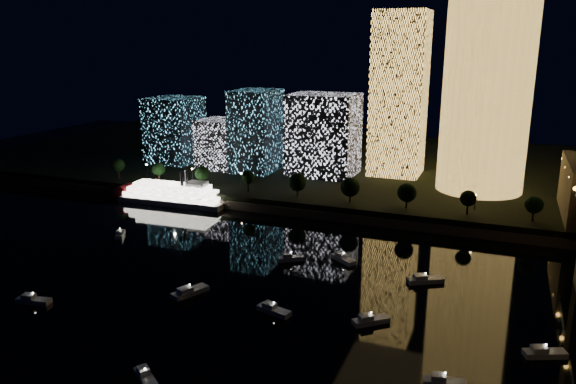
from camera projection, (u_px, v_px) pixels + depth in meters
ground at (285, 337)px, 118.57m from camera, size 520.00×520.00×0.00m
far_bank at (411, 170)px, 261.75m from camera, size 420.00×160.00×5.00m
seawall at (373, 219)px, 191.89m from camera, size 420.00×6.00×3.00m
tower_cylindrical at (487, 83)px, 206.52m from camera, size 34.00×34.00×80.56m
tower_rectangular at (399, 94)px, 234.75m from camera, size 21.29×21.29×67.74m
midrise_blocks at (253, 134)px, 248.66m from camera, size 98.32×27.09×35.23m
riverboat at (168, 194)px, 215.52m from camera, size 46.09×11.45×13.78m
motorboats at (289, 307)px, 130.36m from camera, size 130.36×78.85×2.78m
esplanade_trees at (311, 183)px, 203.71m from camera, size 165.62×6.92×8.96m
street_lamps at (293, 181)px, 212.70m from camera, size 132.70×0.70×5.65m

